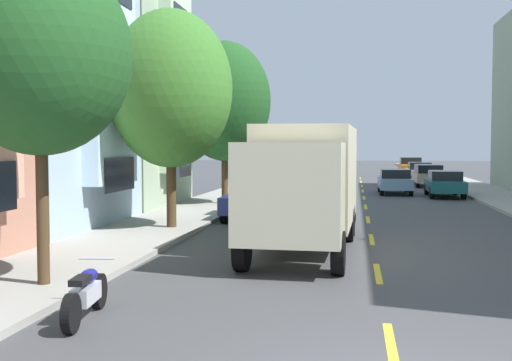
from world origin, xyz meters
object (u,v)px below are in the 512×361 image
object	(u,v)px
street_tree_third	(225,101)
moving_sky_sedan	(395,181)
parked_hatchback_red	(304,172)
parked_hatchback_black	(316,166)
parked_sedan_teal	(444,183)
parked_hatchback_navy	(252,199)
street_tree_second	(171,89)
delivery_box_truck	(307,179)
parked_wagon_silver	(419,171)
street_tree_nearest	(40,55)
parked_motorcycle	(86,295)
parked_pickup_orange	(411,168)
parked_wagon_champagne	(428,175)

from	to	relation	value
street_tree_third	moving_sky_sedan	bearing A→B (deg)	46.98
parked_hatchback_red	parked_hatchback_black	distance (m)	13.32
street_tree_third	parked_sedan_teal	size ratio (longest dim) A/B	1.63
street_tree_third	parked_hatchback_navy	size ratio (longest dim) A/B	1.84
parked_sedan_teal	street_tree_second	bearing A→B (deg)	-124.84
delivery_box_truck	parked_wagon_silver	bearing A→B (deg)	79.27
parked_sedan_teal	parked_hatchback_black	size ratio (longest dim) A/B	1.13
parked_hatchback_navy	moving_sky_sedan	bearing A→B (deg)	65.40
street_tree_third	delivery_box_truck	size ratio (longest dim) A/B	0.91
street_tree_nearest	parked_wagon_silver	bearing A→B (deg)	74.34
street_tree_second	parked_hatchback_red	distance (m)	28.92
parked_wagon_silver	moving_sky_sedan	world-z (taller)	parked_wagon_silver
parked_wagon_silver	parked_hatchback_black	xyz separation A→B (m)	(-8.74, 11.64, -0.05)
street_tree_third	parked_motorcycle	xyz separation A→B (m)	(1.65, -18.74, -4.39)
street_tree_nearest	delivery_box_truck	size ratio (longest dim) A/B	0.77
street_tree_second	street_tree_third	distance (m)	8.49
moving_sky_sedan	parked_pickup_orange	bearing A→B (deg)	82.24
street_tree_second	parked_wagon_silver	world-z (taller)	street_tree_second
street_tree_nearest	parked_wagon_champagne	xyz separation A→B (m)	(10.83, 32.73, -3.70)
parked_hatchback_navy	street_tree_third	bearing A→B (deg)	113.52
street_tree_third	parked_wagon_champagne	world-z (taller)	street_tree_third
street_tree_nearest	street_tree_second	size ratio (longest dim) A/B	0.89
parked_motorcycle	street_tree_third	bearing A→B (deg)	95.03
parked_hatchback_red	parked_wagon_silver	world-z (taller)	same
parked_wagon_silver	parked_hatchback_red	bearing A→B (deg)	-169.17
parked_wagon_silver	moving_sky_sedan	xyz separation A→B (m)	(-2.66, -12.99, -0.05)
parked_pickup_orange	parked_motorcycle	bearing A→B (deg)	-101.09
street_tree_third	moving_sky_sedan	xyz separation A→B (m)	(8.20, 8.79, -4.05)
parked_sedan_teal	parked_motorcycle	bearing A→B (deg)	-109.48
moving_sky_sedan	parked_sedan_teal	bearing A→B (deg)	-36.54
street_tree_second	parked_wagon_silver	distance (m)	32.38
parked_hatchback_red	parked_hatchback_navy	size ratio (longest dim) A/B	1.00
street_tree_third	parked_sedan_teal	world-z (taller)	street_tree_third
parked_hatchback_red	parked_wagon_champagne	xyz separation A→B (m)	(8.76, -4.34, 0.05)
parked_pickup_orange	parked_motorcycle	world-z (taller)	parked_pickup_orange
parked_pickup_orange	parked_wagon_silver	world-z (taller)	parked_pickup_orange
street_tree_second	parked_pickup_orange	distance (m)	38.43
parked_hatchback_navy	parked_wagon_champagne	bearing A→B (deg)	66.72
street_tree_nearest	parked_hatchback_navy	size ratio (longest dim) A/B	1.56
delivery_box_truck	parked_motorcycle	distance (m)	8.19
street_tree_nearest	parked_motorcycle	world-z (taller)	street_tree_nearest
parked_wagon_champagne	parked_hatchback_red	bearing A→B (deg)	153.66
parked_hatchback_red	parked_hatchback_navy	distance (m)	24.77
parked_pickup_orange	parked_sedan_teal	xyz separation A→B (m)	(-0.12, -21.27, -0.08)
parked_wagon_champagne	moving_sky_sedan	size ratio (longest dim) A/B	1.04
parked_hatchback_red	parked_pickup_orange	world-z (taller)	parked_pickup_orange
parked_hatchback_black	parked_hatchback_navy	xyz separation A→B (m)	(-0.09, -38.10, 0.00)
street_tree_third	parked_pickup_orange	size ratio (longest dim) A/B	1.39
parked_sedan_teal	parked_motorcycle	world-z (taller)	parked_sedan_teal
parked_hatchback_black	parked_wagon_champagne	size ratio (longest dim) A/B	0.85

